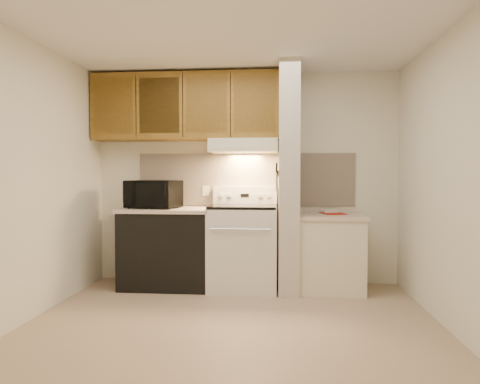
# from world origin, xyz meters

# --- Properties ---
(floor) EXTENTS (3.60, 3.60, 0.00)m
(floor) POSITION_xyz_m (0.00, 0.00, 0.00)
(floor) COLOR tan
(floor) RESTS_ON ground
(ceiling) EXTENTS (3.60, 3.60, 0.00)m
(ceiling) POSITION_xyz_m (0.00, 0.00, 2.50)
(ceiling) COLOR white
(ceiling) RESTS_ON wall_back
(wall_back) EXTENTS (3.60, 2.50, 0.02)m
(wall_back) POSITION_xyz_m (0.00, 1.50, 1.25)
(wall_back) COLOR silver
(wall_back) RESTS_ON floor
(wall_left) EXTENTS (0.02, 3.00, 2.50)m
(wall_left) POSITION_xyz_m (-1.80, 0.00, 1.25)
(wall_left) COLOR silver
(wall_left) RESTS_ON floor
(wall_right) EXTENTS (0.02, 3.00, 2.50)m
(wall_right) POSITION_xyz_m (1.80, 0.00, 1.25)
(wall_right) COLOR silver
(wall_right) RESTS_ON floor
(backsplash) EXTENTS (2.60, 0.02, 0.63)m
(backsplash) POSITION_xyz_m (0.00, 1.49, 1.24)
(backsplash) COLOR #F8E0C9
(backsplash) RESTS_ON wall_back
(range_body) EXTENTS (0.76, 0.65, 0.92)m
(range_body) POSITION_xyz_m (0.00, 1.16, 0.46)
(range_body) COLOR silver
(range_body) RESTS_ON floor
(oven_window) EXTENTS (0.50, 0.01, 0.30)m
(oven_window) POSITION_xyz_m (0.00, 0.84, 0.50)
(oven_window) COLOR black
(oven_window) RESTS_ON range_body
(oven_handle) EXTENTS (0.65, 0.02, 0.02)m
(oven_handle) POSITION_xyz_m (0.00, 0.80, 0.72)
(oven_handle) COLOR silver
(oven_handle) RESTS_ON range_body
(cooktop) EXTENTS (0.74, 0.64, 0.03)m
(cooktop) POSITION_xyz_m (0.00, 1.16, 0.94)
(cooktop) COLOR black
(cooktop) RESTS_ON range_body
(range_backguard) EXTENTS (0.76, 0.08, 0.20)m
(range_backguard) POSITION_xyz_m (0.00, 1.44, 1.05)
(range_backguard) COLOR silver
(range_backguard) RESTS_ON range_body
(range_display) EXTENTS (0.10, 0.01, 0.04)m
(range_display) POSITION_xyz_m (0.00, 1.40, 1.05)
(range_display) COLOR black
(range_display) RESTS_ON range_backguard
(range_knob_left_outer) EXTENTS (0.05, 0.02, 0.05)m
(range_knob_left_outer) POSITION_xyz_m (-0.28, 1.40, 1.05)
(range_knob_left_outer) COLOR silver
(range_knob_left_outer) RESTS_ON range_backguard
(range_knob_left_inner) EXTENTS (0.05, 0.02, 0.05)m
(range_knob_left_inner) POSITION_xyz_m (-0.18, 1.40, 1.05)
(range_knob_left_inner) COLOR silver
(range_knob_left_inner) RESTS_ON range_backguard
(range_knob_right_inner) EXTENTS (0.05, 0.02, 0.05)m
(range_knob_right_inner) POSITION_xyz_m (0.18, 1.40, 1.05)
(range_knob_right_inner) COLOR silver
(range_knob_right_inner) RESTS_ON range_backguard
(range_knob_right_outer) EXTENTS (0.05, 0.02, 0.05)m
(range_knob_right_outer) POSITION_xyz_m (0.28, 1.40, 1.05)
(range_knob_right_outer) COLOR silver
(range_knob_right_outer) RESTS_ON range_backguard
(dishwasher_front) EXTENTS (1.00, 0.63, 0.87)m
(dishwasher_front) POSITION_xyz_m (-0.88, 1.17, 0.43)
(dishwasher_front) COLOR black
(dishwasher_front) RESTS_ON floor
(left_countertop) EXTENTS (1.04, 0.67, 0.04)m
(left_countertop) POSITION_xyz_m (-0.88, 1.17, 0.89)
(left_countertop) COLOR beige
(left_countertop) RESTS_ON dishwasher_front
(spoon_rest) EXTENTS (0.23, 0.12, 0.02)m
(spoon_rest) POSITION_xyz_m (-0.90, 0.97, 0.92)
(spoon_rest) COLOR black
(spoon_rest) RESTS_ON left_countertop
(teal_jar) EXTENTS (0.11, 0.11, 0.09)m
(teal_jar) POSITION_xyz_m (-1.13, 1.06, 0.96)
(teal_jar) COLOR #206369
(teal_jar) RESTS_ON left_countertop
(outlet) EXTENTS (0.08, 0.01, 0.12)m
(outlet) POSITION_xyz_m (-0.48, 1.48, 1.10)
(outlet) COLOR beige
(outlet) RESTS_ON backsplash
(microwave) EXTENTS (0.64, 0.50, 0.32)m
(microwave) POSITION_xyz_m (-1.03, 1.15, 1.07)
(microwave) COLOR black
(microwave) RESTS_ON left_countertop
(partition_pillar) EXTENTS (0.22, 0.70, 2.50)m
(partition_pillar) POSITION_xyz_m (0.51, 1.15, 1.25)
(partition_pillar) COLOR beige
(partition_pillar) RESTS_ON floor
(pillar_trim) EXTENTS (0.01, 0.70, 0.04)m
(pillar_trim) POSITION_xyz_m (0.39, 1.15, 1.30)
(pillar_trim) COLOR brown
(pillar_trim) RESTS_ON partition_pillar
(knife_strip) EXTENTS (0.02, 0.42, 0.04)m
(knife_strip) POSITION_xyz_m (0.39, 1.10, 1.32)
(knife_strip) COLOR black
(knife_strip) RESTS_ON partition_pillar
(knife_blade_a) EXTENTS (0.01, 0.03, 0.16)m
(knife_blade_a) POSITION_xyz_m (0.38, 0.95, 1.22)
(knife_blade_a) COLOR silver
(knife_blade_a) RESTS_ON knife_strip
(knife_handle_a) EXTENTS (0.02, 0.02, 0.10)m
(knife_handle_a) POSITION_xyz_m (0.38, 0.93, 1.37)
(knife_handle_a) COLOR black
(knife_handle_a) RESTS_ON knife_strip
(knife_blade_b) EXTENTS (0.01, 0.04, 0.18)m
(knife_blade_b) POSITION_xyz_m (0.38, 1.03, 1.21)
(knife_blade_b) COLOR silver
(knife_blade_b) RESTS_ON knife_strip
(knife_handle_b) EXTENTS (0.02, 0.02, 0.10)m
(knife_handle_b) POSITION_xyz_m (0.38, 1.01, 1.37)
(knife_handle_b) COLOR black
(knife_handle_b) RESTS_ON knife_strip
(knife_blade_c) EXTENTS (0.01, 0.04, 0.20)m
(knife_blade_c) POSITION_xyz_m (0.38, 1.11, 1.20)
(knife_blade_c) COLOR silver
(knife_blade_c) RESTS_ON knife_strip
(knife_handle_c) EXTENTS (0.02, 0.02, 0.10)m
(knife_handle_c) POSITION_xyz_m (0.38, 1.11, 1.37)
(knife_handle_c) COLOR black
(knife_handle_c) RESTS_ON knife_strip
(knife_blade_d) EXTENTS (0.01, 0.04, 0.16)m
(knife_blade_d) POSITION_xyz_m (0.38, 1.17, 1.22)
(knife_blade_d) COLOR silver
(knife_blade_d) RESTS_ON knife_strip
(knife_handle_d) EXTENTS (0.02, 0.02, 0.10)m
(knife_handle_d) POSITION_xyz_m (0.38, 1.19, 1.37)
(knife_handle_d) COLOR black
(knife_handle_d) RESTS_ON knife_strip
(knife_blade_e) EXTENTS (0.01, 0.04, 0.18)m
(knife_blade_e) POSITION_xyz_m (0.38, 1.27, 1.21)
(knife_blade_e) COLOR silver
(knife_blade_e) RESTS_ON knife_strip
(knife_handle_e) EXTENTS (0.02, 0.02, 0.10)m
(knife_handle_e) POSITION_xyz_m (0.38, 1.25, 1.37)
(knife_handle_e) COLOR black
(knife_handle_e) RESTS_ON knife_strip
(oven_mitt) EXTENTS (0.03, 0.09, 0.22)m
(oven_mitt) POSITION_xyz_m (0.38, 1.32, 1.23)
(oven_mitt) COLOR slate
(oven_mitt) RESTS_ON partition_pillar
(right_cab_base) EXTENTS (0.70, 0.60, 0.81)m
(right_cab_base) POSITION_xyz_m (0.97, 1.15, 0.40)
(right_cab_base) COLOR beige
(right_cab_base) RESTS_ON floor
(right_countertop) EXTENTS (0.74, 0.64, 0.04)m
(right_countertop) POSITION_xyz_m (0.97, 1.15, 0.83)
(right_countertop) COLOR beige
(right_countertop) RESTS_ON right_cab_base
(red_folder) EXTENTS (0.29, 0.34, 0.01)m
(red_folder) POSITION_xyz_m (1.01, 1.25, 0.85)
(red_folder) COLOR #AC2312
(red_folder) RESTS_ON right_countertop
(white_box) EXTENTS (0.19, 0.15, 0.04)m
(white_box) POSITION_xyz_m (0.99, 1.33, 0.87)
(white_box) COLOR white
(white_box) RESTS_ON right_countertop
(range_hood) EXTENTS (0.78, 0.44, 0.15)m
(range_hood) POSITION_xyz_m (0.00, 1.28, 1.62)
(range_hood) COLOR beige
(range_hood) RESTS_ON upper_cabinets
(hood_lip) EXTENTS (0.78, 0.04, 0.06)m
(hood_lip) POSITION_xyz_m (0.00, 1.07, 1.58)
(hood_lip) COLOR beige
(hood_lip) RESTS_ON range_hood
(upper_cabinets) EXTENTS (2.18, 0.33, 0.77)m
(upper_cabinets) POSITION_xyz_m (-0.69, 1.32, 2.08)
(upper_cabinets) COLOR brown
(upper_cabinets) RESTS_ON wall_back
(cab_door_a) EXTENTS (0.46, 0.01, 0.63)m
(cab_door_a) POSITION_xyz_m (-1.51, 1.17, 2.08)
(cab_door_a) COLOR brown
(cab_door_a) RESTS_ON upper_cabinets
(cab_gap_a) EXTENTS (0.01, 0.01, 0.73)m
(cab_gap_a) POSITION_xyz_m (-1.23, 1.16, 2.08)
(cab_gap_a) COLOR black
(cab_gap_a) RESTS_ON upper_cabinets
(cab_door_b) EXTENTS (0.46, 0.01, 0.63)m
(cab_door_b) POSITION_xyz_m (-0.96, 1.17, 2.08)
(cab_door_b) COLOR brown
(cab_door_b) RESTS_ON upper_cabinets
(cab_gap_b) EXTENTS (0.01, 0.01, 0.73)m
(cab_gap_b) POSITION_xyz_m (-0.69, 1.16, 2.08)
(cab_gap_b) COLOR black
(cab_gap_b) RESTS_ON upper_cabinets
(cab_door_c) EXTENTS (0.46, 0.01, 0.63)m
(cab_door_c) POSITION_xyz_m (-0.42, 1.17, 2.08)
(cab_door_c) COLOR brown
(cab_door_c) RESTS_ON upper_cabinets
(cab_gap_c) EXTENTS (0.01, 0.01, 0.73)m
(cab_gap_c) POSITION_xyz_m (-0.14, 1.16, 2.08)
(cab_gap_c) COLOR black
(cab_gap_c) RESTS_ON upper_cabinets
(cab_door_d) EXTENTS (0.46, 0.01, 0.63)m
(cab_door_d) POSITION_xyz_m (0.13, 1.17, 2.08)
(cab_door_d) COLOR brown
(cab_door_d) RESTS_ON upper_cabinets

